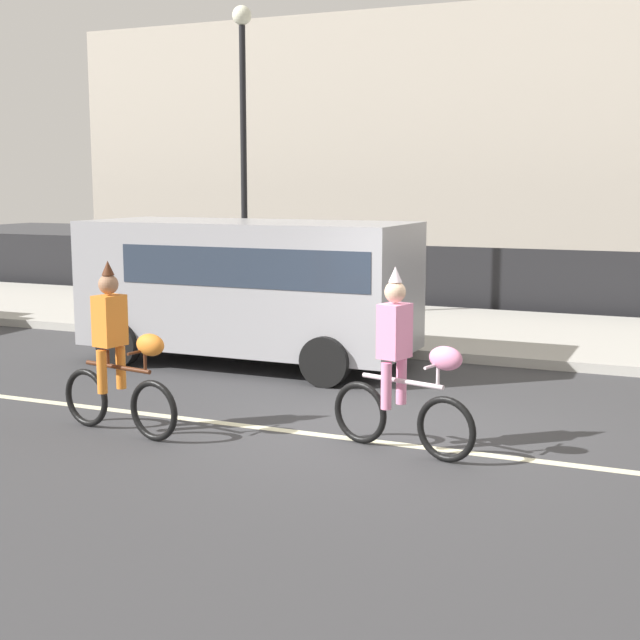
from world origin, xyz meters
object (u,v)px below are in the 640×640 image
(parade_cyclist_pink, at_px, (403,373))
(street_lamp_post, at_px, (243,117))
(parade_cyclist_orange, at_px, (118,359))
(parked_van_grey, at_px, (253,281))

(parade_cyclist_pink, relative_size, street_lamp_post, 0.33)
(parade_cyclist_orange, xyz_separation_m, street_lamp_post, (-2.31, 7.29, 3.15))
(parked_van_grey, bearing_deg, street_lamp_post, 119.81)
(parade_cyclist_pink, bearing_deg, parade_cyclist_orange, -169.54)
(parade_cyclist_pink, distance_m, parked_van_grey, 4.95)
(street_lamp_post, bearing_deg, parade_cyclist_orange, -72.40)
(parade_cyclist_pink, bearing_deg, street_lamp_post, 128.80)
(parked_van_grey, xyz_separation_m, street_lamp_post, (-1.88, 3.28, 2.71))
(parade_cyclist_orange, relative_size, parked_van_grey, 0.38)
(parade_cyclist_orange, xyz_separation_m, parade_cyclist_pink, (3.09, 0.57, 0.00))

